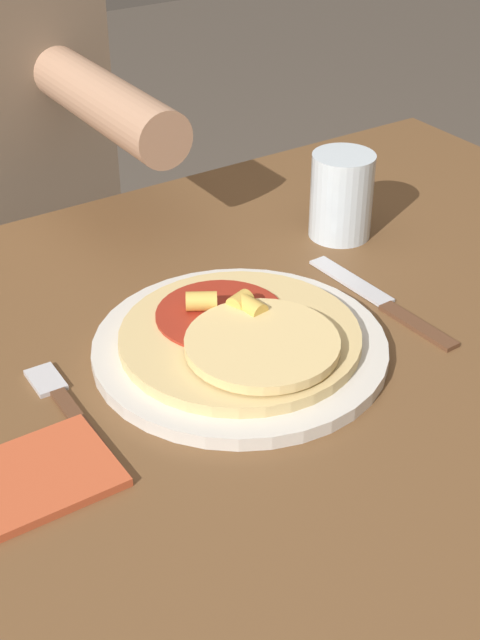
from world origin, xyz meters
TOP-DOWN VIEW (x-y plane):
  - dining_table at (0.00, 0.00)m, footprint 1.13×0.81m
  - plate at (-0.04, 0.01)m, footprint 0.29×0.29m
  - pizza at (-0.03, -0.00)m, footprint 0.24×0.24m
  - fork at (-0.22, 0.02)m, footprint 0.03×0.18m
  - knife at (0.15, -0.00)m, footprint 0.03×0.22m
  - drinking_glass at (0.21, 0.15)m, footprint 0.08×0.08m
  - napkin at (-0.28, -0.05)m, footprint 0.14×0.10m

SIDE VIEW (x-z plane):
  - dining_table at x=0.00m, z-range 0.25..0.98m
  - fork at x=-0.22m, z-range 0.73..0.74m
  - knife at x=0.15m, z-range 0.73..0.74m
  - napkin at x=-0.28m, z-range 0.73..0.74m
  - plate at x=-0.04m, z-range 0.73..0.75m
  - pizza at x=-0.03m, z-range 0.74..0.77m
  - drinking_glass at x=0.21m, z-range 0.73..0.84m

